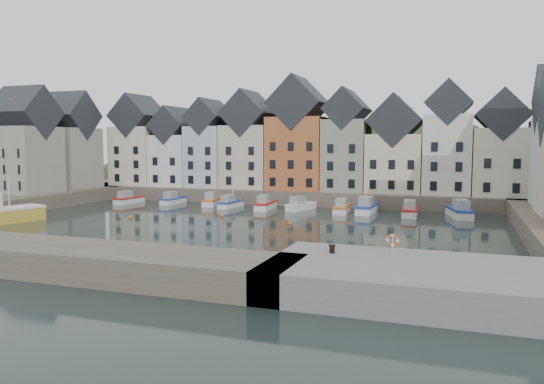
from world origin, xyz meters
The scene contains 19 objects.
ground centered at (0.00, 0.00, 0.00)m, with size 260.00×260.00×0.00m, color black.
far_quay centered at (0.00, 30.00, 1.00)m, with size 90.00×16.00×2.00m, color #4D463B.
near_quay centered at (22.00, -20.00, 1.00)m, with size 18.00×10.00×2.00m, color #60605E.
hillside centered at (0.02, 56.00, -17.96)m, with size 153.60×70.40×64.00m.
far_terrace centered at (3.21, 28.00, 8.88)m, with size 72.37×8.16×17.78m.
left_terrace centered at (-36.00, 13.50, 8.88)m, with size 7.65×17.00×15.69m.
mooring_buoys centered at (-4.00, 5.33, 0.15)m, with size 20.50×5.50×0.50m.
boat_a centered at (-24.02, 16.93, 0.65)m, with size 2.23×5.80×2.18m.
boat_b centered at (-17.23, 18.69, 0.63)m, with size 1.78×5.55×2.12m.
boat_c centered at (-10.57, 18.92, 0.67)m, with size 2.74×6.10×2.26m.
boat_d centered at (-6.94, 17.26, 0.68)m, with size 2.07×5.59×10.50m.
boat_e centered at (-1.46, 17.05, 0.68)m, with size 2.31×6.11×2.30m.
boat_f centered at (3.41, 17.93, 0.65)m, with size 3.22×5.95×2.18m.
boat_g centered at (9.51, 16.94, 0.66)m, with size 2.19×5.92×2.23m.
boat_h centered at (12.66, 17.69, 0.75)m, with size 2.18×6.61×2.52m.
boat_i centered at (18.33, 16.80, 0.70)m, with size 2.21×6.22×2.35m.
boat_j centered at (24.31, 17.59, 0.76)m, with size 3.64×6.99×2.57m.
mooring_bollard centered at (16.39, -18.24, 2.31)m, with size 0.48×0.48×0.56m.
life_ring_post centered at (20.19, -17.02, 2.86)m, with size 0.80×0.17×1.30m.
Camera 1 is at (24.30, -52.29, 9.29)m, focal length 35.00 mm.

